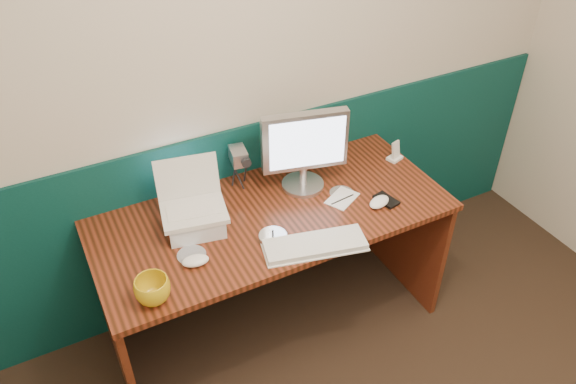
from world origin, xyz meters
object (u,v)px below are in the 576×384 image
laptop (191,193)px  monitor (303,151)px  keyboard (315,245)px  mug (153,290)px  desk (274,272)px  camcorder (239,167)px

laptop → monitor: bearing=16.9°
keyboard → mug: size_ratio=3.14×
desk → keyboard: keyboard is taller
keyboard → camcorder: camcorder is taller
mug → camcorder: 0.77m
keyboard → camcorder: size_ratio=2.01×
keyboard → camcorder: bearing=114.1°
desk → mug: size_ratio=11.93×
monitor → keyboard: bearing=-98.3°
monitor → mug: bearing=-142.4°
desk → keyboard: size_ratio=3.80×
keyboard → mug: (-0.68, 0.03, 0.04)m
desk → mug: 0.79m
desk → keyboard: (0.06, -0.28, 0.39)m
monitor → keyboard: monitor is taller
desk → monitor: bearing=28.2°
keyboard → monitor: bearing=81.7°
mug → camcorder: bearing=42.0°
monitor → keyboard: 0.47m
desk → mug: bearing=-157.5°
monitor → mug: (-0.84, -0.37, -0.14)m
laptop → mug: bearing=-120.9°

